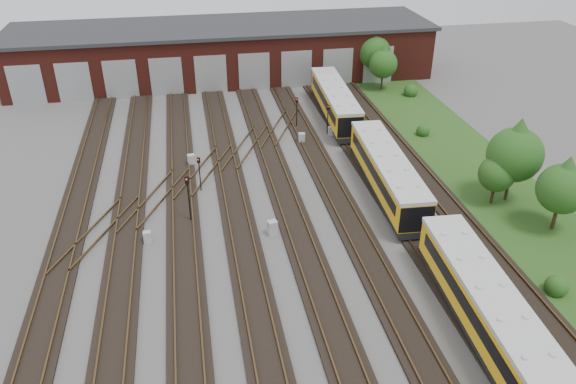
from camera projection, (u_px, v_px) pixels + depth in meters
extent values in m
plane|color=#454240|center=(279.00, 266.00, 36.56)|extent=(120.00, 120.00, 0.00)
cube|color=black|center=(53.00, 290.00, 34.27)|extent=(2.40, 70.00, 0.18)
cube|color=#4F391F|center=(40.00, 290.00, 34.08)|extent=(0.10, 70.00, 0.15)
cube|color=#4F391F|center=(65.00, 287.00, 34.31)|extent=(0.10, 70.00, 0.15)
cube|color=black|center=(121.00, 283.00, 34.91)|extent=(2.40, 70.00, 0.18)
cube|color=#4F391F|center=(108.00, 282.00, 34.72)|extent=(0.10, 70.00, 0.15)
cube|color=#4F391F|center=(132.00, 279.00, 34.95)|extent=(0.10, 70.00, 0.15)
cube|color=black|center=(186.00, 275.00, 35.56)|extent=(2.40, 70.00, 0.18)
cube|color=#4F391F|center=(174.00, 274.00, 35.36)|extent=(0.10, 70.00, 0.15)
cube|color=#4F391F|center=(197.00, 272.00, 35.59)|extent=(0.10, 70.00, 0.15)
cube|color=black|center=(248.00, 268.00, 36.20)|extent=(2.40, 70.00, 0.18)
cube|color=#4F391F|center=(237.00, 267.00, 36.00)|extent=(0.10, 70.00, 0.15)
cube|color=#4F391F|center=(259.00, 265.00, 36.23)|extent=(0.10, 70.00, 0.15)
cube|color=black|center=(309.00, 261.00, 36.84)|extent=(2.40, 70.00, 0.18)
cube|color=#4F391F|center=(298.00, 260.00, 36.64)|extent=(0.10, 70.00, 0.15)
cube|color=#4F391F|center=(319.00, 258.00, 36.87)|extent=(0.10, 70.00, 0.15)
cube|color=black|center=(367.00, 255.00, 37.48)|extent=(2.40, 70.00, 0.18)
cube|color=#4F391F|center=(357.00, 254.00, 37.28)|extent=(0.10, 70.00, 0.15)
cube|color=#4F391F|center=(378.00, 251.00, 37.51)|extent=(0.10, 70.00, 0.15)
cube|color=black|center=(424.00, 248.00, 38.12)|extent=(2.40, 70.00, 0.18)
cube|color=#4F391F|center=(414.00, 247.00, 37.92)|extent=(0.10, 70.00, 0.15)
cube|color=#4F391F|center=(434.00, 245.00, 38.15)|extent=(0.10, 70.00, 0.15)
cube|color=black|center=(478.00, 242.00, 38.76)|extent=(2.40, 70.00, 0.18)
cube|color=#4F391F|center=(469.00, 241.00, 38.57)|extent=(0.10, 70.00, 0.15)
cube|color=#4F391F|center=(488.00, 239.00, 38.80)|extent=(0.10, 70.00, 0.15)
cube|color=#4F391F|center=(156.00, 198.00, 43.69)|extent=(5.40, 9.62, 0.15)
cube|color=#4F391F|center=(205.00, 170.00, 47.75)|extent=(5.40, 9.62, 0.15)
cube|color=#4F391F|center=(246.00, 147.00, 51.80)|extent=(5.40, 9.62, 0.15)
cube|color=#4F391F|center=(97.00, 231.00, 39.63)|extent=(5.40, 9.62, 0.15)
cube|color=#4F391F|center=(281.00, 127.00, 55.86)|extent=(5.40, 9.62, 0.15)
cube|color=#581D16|center=(223.00, 52.00, 69.22)|extent=(50.00, 12.00, 6.00)
cube|color=#2B2B2E|center=(222.00, 26.00, 67.66)|extent=(51.00, 12.50, 0.40)
cube|color=#949699|center=(26.00, 85.00, 60.95)|extent=(3.60, 0.12, 4.40)
cube|color=#949699|center=(74.00, 82.00, 61.76)|extent=(3.60, 0.12, 4.40)
cube|color=#949699|center=(121.00, 80.00, 62.56)|extent=(3.60, 0.12, 4.40)
cube|color=#949699|center=(166.00, 77.00, 63.36)|extent=(3.60, 0.12, 4.40)
cube|color=#949699|center=(211.00, 74.00, 64.16)|extent=(3.60, 0.12, 4.40)
cube|color=#949699|center=(254.00, 72.00, 64.96)|extent=(3.60, 0.12, 4.40)
cube|color=#949699|center=(296.00, 70.00, 65.76)|extent=(3.60, 0.12, 4.40)
cube|color=#949699|center=(338.00, 67.00, 66.57)|extent=(3.60, 0.12, 4.40)
cube|color=#949699|center=(378.00, 65.00, 67.37)|extent=(3.60, 0.12, 4.40)
cube|color=#264918|center=(477.00, 171.00, 48.13)|extent=(8.00, 55.00, 0.05)
cube|color=black|center=(482.00, 325.00, 30.92)|extent=(2.99, 14.35, 0.57)
cube|color=yellow|center=(487.00, 306.00, 30.26)|extent=(3.28, 14.37, 2.09)
cube|color=silver|center=(490.00, 289.00, 29.68)|extent=(3.37, 14.37, 0.29)
cube|color=black|center=(465.00, 305.00, 30.01)|extent=(0.77, 12.52, 0.81)
cube|color=black|center=(509.00, 301.00, 30.29)|extent=(0.77, 12.52, 0.81)
cube|color=black|center=(386.00, 186.00, 44.58)|extent=(2.99, 14.35, 0.57)
cube|color=yellow|center=(387.00, 171.00, 43.92)|extent=(3.28, 14.37, 2.09)
cube|color=silver|center=(389.00, 158.00, 43.34)|extent=(3.37, 14.37, 0.29)
cube|color=black|center=(372.00, 170.00, 43.67)|extent=(0.77, 12.52, 0.81)
cube|color=black|center=(403.00, 168.00, 43.95)|extent=(0.77, 12.52, 0.81)
cube|color=black|center=(334.00, 113.00, 58.24)|extent=(2.99, 14.35, 0.57)
cube|color=yellow|center=(335.00, 100.00, 57.58)|extent=(3.28, 14.37, 2.09)
cube|color=silver|center=(335.00, 89.00, 56.99)|extent=(3.37, 14.37, 0.29)
cube|color=black|center=(323.00, 99.00, 57.33)|extent=(0.77, 12.52, 0.81)
cube|color=black|center=(347.00, 98.00, 57.61)|extent=(0.77, 12.52, 0.81)
cylinder|color=black|center=(189.00, 203.00, 40.39)|extent=(0.11, 0.11, 3.19)
cube|color=black|center=(187.00, 180.00, 39.46)|extent=(0.32, 0.24, 0.56)
sphere|color=red|center=(187.00, 179.00, 39.31)|extent=(0.14, 0.14, 0.14)
cylinder|color=black|center=(200.00, 177.00, 44.66)|extent=(0.09, 0.09, 2.45)
cube|color=black|center=(199.00, 160.00, 43.94)|extent=(0.27, 0.22, 0.47)
sphere|color=red|center=(199.00, 160.00, 43.81)|extent=(0.11, 0.11, 0.11)
cylinder|color=black|center=(297.00, 115.00, 55.72)|extent=(0.10, 0.10, 2.66)
cube|color=black|center=(297.00, 100.00, 54.93)|extent=(0.28, 0.22, 0.50)
sphere|color=red|center=(297.00, 99.00, 54.80)|extent=(0.12, 0.12, 0.12)
cylinder|color=black|center=(328.00, 122.00, 54.38)|extent=(0.09, 0.09, 2.53)
cube|color=black|center=(328.00, 107.00, 53.64)|extent=(0.25, 0.17, 0.47)
sphere|color=red|center=(328.00, 107.00, 53.51)|extent=(0.11, 0.11, 0.11)
cube|color=#ADB0B2|center=(148.00, 237.00, 38.62)|extent=(0.54, 0.45, 0.89)
cube|color=#ADB0B2|center=(191.00, 160.00, 48.86)|extent=(0.68, 0.59, 1.02)
cube|color=#ADB0B2|center=(272.00, 228.00, 39.49)|extent=(0.76, 0.68, 1.08)
cube|color=#ADB0B2|center=(331.00, 131.00, 54.51)|extent=(0.57, 0.49, 0.87)
cube|color=#ADB0B2|center=(302.00, 138.00, 52.91)|extent=(0.65, 0.56, 0.99)
cylinder|color=#2E2415|center=(372.00, 74.00, 68.30)|extent=(0.27, 0.27, 2.01)
sphere|color=#1E4614|center=(374.00, 52.00, 66.98)|extent=(3.91, 3.91, 3.91)
cone|color=#1E4614|center=(375.00, 40.00, 66.28)|extent=(3.35, 3.35, 2.79)
cylinder|color=#2E2415|center=(382.00, 83.00, 65.85)|extent=(0.22, 0.22, 1.68)
sphere|color=#1E4614|center=(383.00, 64.00, 64.74)|extent=(3.26, 3.26, 3.26)
cone|color=#1E4614|center=(384.00, 54.00, 64.16)|extent=(2.79, 2.79, 2.33)
cylinder|color=#2E2415|center=(507.00, 188.00, 43.40)|extent=(0.23, 0.23, 2.14)
sphere|color=#1E4614|center=(515.00, 155.00, 41.99)|extent=(4.15, 4.15, 4.15)
cone|color=#1E4614|center=(519.00, 137.00, 41.26)|extent=(3.56, 3.56, 2.97)
cylinder|color=#2E2415|center=(492.00, 195.00, 43.10)|extent=(0.23, 0.23, 1.42)
sphere|color=#1E4614|center=(497.00, 174.00, 42.17)|extent=(2.76, 2.76, 2.76)
cone|color=#1E4614|center=(499.00, 162.00, 41.68)|extent=(2.37, 2.37, 1.97)
cylinder|color=#2E2415|center=(554.00, 218.00, 39.87)|extent=(0.26, 0.26, 1.81)
sphere|color=#1E4614|center=(563.00, 189.00, 38.67)|extent=(3.53, 3.53, 3.53)
cone|color=#1E4614|center=(567.00, 173.00, 38.04)|extent=(3.02, 3.02, 2.52)
sphere|color=#1E4614|center=(557.00, 284.00, 33.87)|extent=(1.39, 1.39, 1.39)
sphere|color=#1E4614|center=(423.00, 129.00, 54.40)|extent=(1.29, 1.29, 1.29)
sphere|color=#1E4614|center=(411.00, 89.00, 64.02)|extent=(1.57, 1.57, 1.57)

